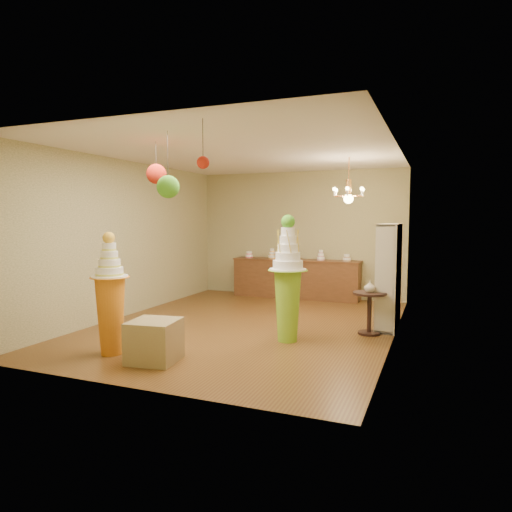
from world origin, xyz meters
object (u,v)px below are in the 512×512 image
at_px(pedestal_green, 288,289).
at_px(pedestal_orange, 111,305).
at_px(round_table, 369,307).
at_px(sideboard, 296,278).

height_order(pedestal_green, pedestal_orange, pedestal_green).
bearing_deg(pedestal_green, round_table, 39.08).
xyz_separation_m(pedestal_orange, round_table, (3.19, 2.46, -0.24)).
height_order(pedestal_green, round_table, pedestal_green).
bearing_deg(sideboard, round_table, -53.19).
xyz_separation_m(pedestal_green, pedestal_orange, (-2.08, -1.55, -0.12)).
relative_size(pedestal_orange, sideboard, 0.56).
relative_size(pedestal_green, pedestal_orange, 1.14).
xyz_separation_m(pedestal_green, round_table, (1.11, 0.90, -0.36)).
height_order(pedestal_orange, sideboard, pedestal_orange).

